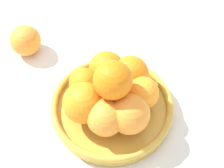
% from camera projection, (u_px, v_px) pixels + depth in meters
% --- Properties ---
extents(ground_plane, '(4.00, 4.00, 0.00)m').
position_uv_depth(ground_plane, '(112.00, 113.00, 0.80)').
color(ground_plane, silver).
extents(fruit_bowl, '(0.26, 0.26, 0.04)m').
position_uv_depth(fruit_bowl, '(112.00, 108.00, 0.79)').
color(fruit_bowl, gold).
rests_on(fruit_bowl, ground_plane).
extents(orange_pile, '(0.20, 0.20, 0.14)m').
position_uv_depth(orange_pile, '(112.00, 92.00, 0.73)').
color(orange_pile, orange).
rests_on(orange_pile, fruit_bowl).
extents(stray_orange, '(0.07, 0.07, 0.07)m').
position_uv_depth(stray_orange, '(25.00, 40.00, 0.87)').
color(stray_orange, orange).
rests_on(stray_orange, ground_plane).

